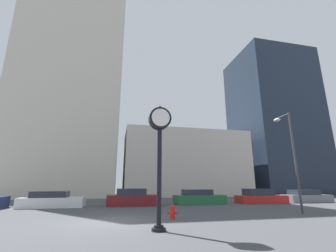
% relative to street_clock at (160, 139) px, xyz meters
% --- Properties ---
extents(ground_plane, '(200.00, 200.00, 0.00)m').
position_rel_street_clock_xyz_m(ground_plane, '(-2.01, 2.59, -3.65)').
color(ground_plane, '#424247').
extents(building_tall_tower, '(14.90, 12.00, 31.48)m').
position_rel_street_clock_xyz_m(building_tall_tower, '(-9.24, 26.59, 12.09)').
color(building_tall_tower, beige).
rests_on(building_tall_tower, ground_plane).
extents(building_storefront_row, '(18.65, 12.00, 9.64)m').
position_rel_street_clock_xyz_m(building_storefront_row, '(8.66, 26.59, 1.17)').
color(building_storefront_row, beige).
rests_on(building_storefront_row, ground_plane).
extents(building_glass_modern, '(13.15, 12.00, 26.54)m').
position_rel_street_clock_xyz_m(building_glass_modern, '(27.02, 26.59, 9.62)').
color(building_glass_modern, '#1E2838').
rests_on(building_glass_modern, ground_plane).
extents(street_clock, '(0.96, 0.57, 5.18)m').
position_rel_street_clock_xyz_m(street_clock, '(0.00, 0.00, 0.00)').
color(street_clock, black).
rests_on(street_clock, ground_plane).
extents(car_white, '(4.77, 1.97, 1.22)m').
position_rel_street_clock_xyz_m(car_white, '(-6.56, 10.72, -3.13)').
color(car_white, silver).
rests_on(car_white, ground_plane).
extents(car_maroon, '(4.47, 1.92, 1.40)m').
position_rel_street_clock_xyz_m(car_maroon, '(-0.23, 10.67, -3.05)').
color(car_maroon, maroon).
rests_on(car_maroon, ground_plane).
extents(car_green, '(4.62, 2.02, 1.29)m').
position_rel_street_clock_xyz_m(car_green, '(5.70, 10.85, -3.10)').
color(car_green, '#236038').
rests_on(car_green, ground_plane).
extents(car_red, '(4.67, 2.05, 1.33)m').
position_rel_street_clock_xyz_m(car_red, '(11.74, 10.52, -3.09)').
color(car_red, red).
rests_on(car_red, ground_plane).
extents(car_grey, '(4.59, 2.07, 1.20)m').
position_rel_street_clock_xyz_m(car_grey, '(16.94, 10.60, -3.14)').
color(car_grey, slate).
rests_on(car_grey, ground_plane).
extents(fire_hydrant_far, '(0.58, 0.25, 0.71)m').
position_rel_street_clock_xyz_m(fire_hydrant_far, '(1.25, 2.84, -3.29)').
color(fire_hydrant_far, red).
rests_on(fire_hydrant_far, ground_plane).
extents(street_lamp_right, '(0.36, 1.57, 6.53)m').
position_rel_street_clock_xyz_m(street_lamp_right, '(9.55, 3.49, 0.68)').
color(street_lamp_right, '#38383D').
rests_on(street_lamp_right, ground_plane).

